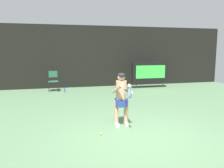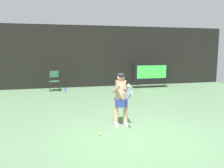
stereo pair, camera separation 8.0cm
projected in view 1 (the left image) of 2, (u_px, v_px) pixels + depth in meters
name	position (u px, v px, depth m)	size (l,w,h in m)	color
ground	(139.00, 140.00, 5.66)	(18.00, 22.00, 0.03)	#577A54
backdrop_screen	(86.00, 57.00, 13.71)	(18.00, 0.12, 3.66)	black
scoreboard	(150.00, 72.00, 13.42)	(2.20, 0.21, 1.50)	black
umpire_chair	(53.00, 80.00, 12.38)	(0.52, 0.44, 1.08)	black
water_bottle	(65.00, 90.00, 12.10)	(0.07, 0.07, 0.27)	blue
tennis_player	(121.00, 97.00, 6.65)	(0.53, 0.61, 1.54)	white
tennis_racket	(129.00, 92.00, 6.01)	(0.03, 0.60, 0.31)	black
tennis_ball_loose	(101.00, 134.00, 5.97)	(0.07, 0.07, 0.07)	#CCDB3D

